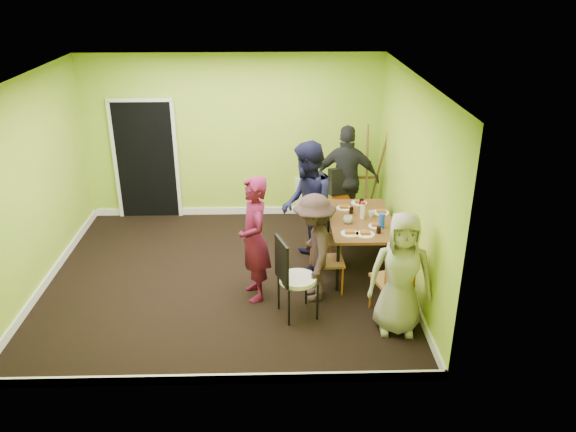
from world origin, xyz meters
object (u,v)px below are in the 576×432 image
at_px(chair_left_far, 321,236).
at_px(person_front_end, 401,274).
at_px(chair_bentwood, 292,274).
at_px(person_left_far, 307,207).
at_px(orange_bottle, 350,210).
at_px(dining_table, 361,223).
at_px(chair_front_end, 395,276).
at_px(person_left_near, 314,248).
at_px(chair_back_end, 344,188).
at_px(easel, 365,175).
at_px(thermos, 363,211).
at_px(chair_left_near, 323,255).
at_px(blue_bottle, 382,221).
at_px(person_back_end, 347,179).
at_px(person_standing, 254,239).

xyz_separation_m(chair_left_far, person_front_end, (0.80, -1.55, 0.25)).
relative_size(chair_bentwood, person_left_far, 0.57).
bearing_deg(orange_bottle, dining_table, -59.43).
xyz_separation_m(chair_front_end, person_left_near, (-0.97, 0.49, 0.15)).
bearing_deg(chair_back_end, person_left_far, 42.10).
height_order(chair_front_end, person_left_near, person_left_near).
bearing_deg(orange_bottle, easel, 72.36).
relative_size(chair_back_end, person_left_far, 0.59).
xyz_separation_m(dining_table, person_left_far, (-0.77, 0.00, 0.25)).
bearing_deg(thermos, chair_back_end, 96.72).
bearing_deg(chair_left_near, dining_table, 135.71).
bearing_deg(chair_left_far, chair_front_end, 15.08).
relative_size(blue_bottle, person_left_far, 0.11).
distance_m(chair_left_near, orange_bottle, 1.02).
relative_size(chair_front_end, easel, 0.59).
xyz_separation_m(orange_bottle, person_back_end, (0.08, 1.07, 0.09)).
bearing_deg(person_back_end, chair_left_near, 84.71).
height_order(chair_bentwood, thermos, chair_bentwood).
relative_size(chair_left_far, chair_left_near, 1.00).
bearing_deg(dining_table, blue_bottle, -51.32).
bearing_deg(person_standing, person_left_near, 71.67).
bearing_deg(thermos, person_standing, -151.38).
xyz_separation_m(chair_bentwood, person_standing, (-0.47, 0.48, 0.25)).
xyz_separation_m(chair_left_near, person_front_end, (0.82, -0.94, 0.24)).
bearing_deg(person_standing, chair_left_near, 83.87).
bearing_deg(chair_back_end, blue_bottle, 85.91).
xyz_separation_m(thermos, person_standing, (-1.52, -0.83, -0.02)).
xyz_separation_m(chair_left_near, person_left_far, (-0.19, 0.66, 0.42)).
height_order(chair_left_far, chair_left_near, chair_left_near).
xyz_separation_m(person_left_far, person_back_end, (0.72, 1.27, -0.05)).
relative_size(easel, person_back_end, 1.00).
distance_m(dining_table, person_standing, 1.70).
xyz_separation_m(chair_bentwood, person_left_far, (0.25, 1.28, 0.35)).
bearing_deg(dining_table, person_standing, -152.01).
bearing_deg(person_back_end, blue_bottle, 110.51).
distance_m(orange_bottle, person_left_near, 1.21).
relative_size(dining_table, blue_bottle, 6.96).
bearing_deg(dining_table, person_left_far, 179.65).
xyz_separation_m(thermos, person_back_end, (-0.07, 1.24, 0.03)).
distance_m(thermos, person_front_end, 1.65).
distance_m(easel, person_left_far, 1.82).
relative_size(blue_bottle, person_front_end, 0.14).
bearing_deg(thermos, person_left_far, -177.81).
relative_size(easel, blue_bottle, 8.20).
bearing_deg(orange_bottle, person_front_end, -78.83).
height_order(blue_bottle, orange_bottle, blue_bottle).
distance_m(dining_table, easel, 1.53).
relative_size(chair_back_end, person_back_end, 0.62).
bearing_deg(person_front_end, chair_left_near, 137.78).
height_order(dining_table, easel, easel).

